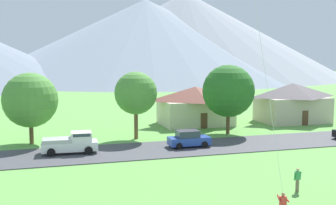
{
  "coord_description": "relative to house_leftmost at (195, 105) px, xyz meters",
  "views": [
    {
      "loc": [
        -7.57,
        -10.46,
        9.35
      ],
      "look_at": [
        -0.17,
        14.71,
        6.39
      ],
      "focal_mm": 44.74,
      "sensor_mm": 36.0,
      "label": 1
    }
  ],
  "objects": [
    {
      "name": "parked_car_blue_west_end",
      "position": [
        -5.54,
        -13.21,
        -1.81
      ],
      "size": [
        4.2,
        2.08,
        1.68
      ],
      "color": "#2847A8",
      "rests_on": "road_strip"
    },
    {
      "name": "mountain_central_ridge",
      "position": [
        20.36,
        114.47,
        13.23
      ],
      "size": [
        132.16,
        132.16,
        31.82
      ],
      "primitive_type": "cone",
      "color": "gray",
      "rests_on": "ground"
    },
    {
      "name": "watcher_person",
      "position": [
        -2.97,
        -28.56,
        -1.8
      ],
      "size": [
        0.56,
        0.24,
        1.68
      ],
      "color": "#70604C",
      "rests_on": "ground"
    },
    {
      "name": "pickup_truck_white_east_side",
      "position": [
        -17.2,
        -12.66,
        -1.62
      ],
      "size": [
        5.28,
        2.49,
        1.99
      ],
      "color": "white",
      "rests_on": "road_strip"
    },
    {
      "name": "tree_left_of_center",
      "position": [
        -20.97,
        -6.81,
        1.99
      ],
      "size": [
        5.78,
        5.78,
        7.57
      ],
      "color": "brown",
      "rests_on": "ground"
    },
    {
      "name": "tree_center",
      "position": [
        1.42,
        -7.47,
        2.47
      ],
      "size": [
        6.21,
        6.21,
        8.26
      ],
      "color": "brown",
      "rests_on": "ground"
    },
    {
      "name": "house_left_center",
      "position": [
        13.89,
        -1.74,
        0.17
      ],
      "size": [
        9.78,
        6.74,
        5.49
      ],
      "color": "beige",
      "rests_on": "ground"
    },
    {
      "name": "tree_near_left",
      "position": [
        -9.75,
        -7.35,
        2.48
      ],
      "size": [
        4.78,
        4.78,
        7.57
      ],
      "color": "brown",
      "rests_on": "ground"
    },
    {
      "name": "road_strip",
      "position": [
        -11.81,
        -13.46,
        -2.64
      ],
      "size": [
        160.0,
        7.4,
        0.08
      ],
      "primitive_type": "cube",
      "color": "#424247",
      "rests_on": "ground"
    },
    {
      "name": "house_leftmost",
      "position": [
        0.0,
        0.0,
        0.0
      ],
      "size": [
        9.89,
        7.11,
        5.17
      ],
      "color": "beige",
      "rests_on": "ground"
    },
    {
      "name": "mountain_east_ridge",
      "position": [
        39.61,
        121.12,
        15.5
      ],
      "size": [
        132.92,
        132.92,
        36.36
      ],
      "primitive_type": "cone",
      "color": "#8E939E",
      "rests_on": "ground"
    }
  ]
}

